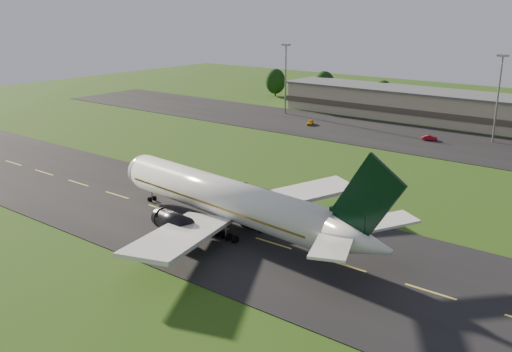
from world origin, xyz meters
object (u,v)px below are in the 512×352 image
Objects in this scene: airliner at (229,200)px; service_vehicle_b at (430,138)px; light_mast_centre at (499,88)px; service_vehicle_a at (310,122)px; light_mast_west at (286,71)px.

airliner reaches higher than service_vehicle_b.
light_mast_centre is 47.46m from service_vehicle_a.
airliner is at bearing -90.83° from service_vehicle_a.
service_vehicle_a is (-44.91, -9.55, -11.99)m from light_mast_centre.
airliner is 81.50m from light_mast_centre.
service_vehicle_a is (15.09, -9.55, -11.99)m from light_mast_west.
light_mast_west is 60.00m from light_mast_centre.
light_mast_west is 5.74× the size of service_vehicle_b.
light_mast_centre reaches higher than airliner.
service_vehicle_a is at bearing -168.00° from light_mast_centre.
light_mast_centre is at bearing 0.00° from light_mast_west.
light_mast_centre is 5.35× the size of service_vehicle_a.
service_vehicle_a is 32.65m from service_vehicle_b.
airliner is 2.52× the size of light_mast_west.
airliner is 2.52× the size of light_mast_centre.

